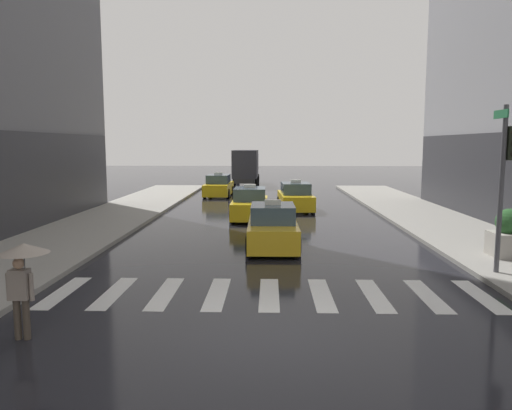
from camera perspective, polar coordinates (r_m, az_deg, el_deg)
ground_plane at (r=9.88m, az=1.54°, el=-15.71°), size 160.00×160.00×0.00m
crosswalk_markings at (r=12.70m, az=1.57°, el=-10.44°), size 11.30×2.80×0.01m
traffic_light_pole at (r=15.46m, az=27.43°, el=4.18°), size 0.44×0.84×4.80m
taxi_lead at (r=18.22m, az=1.97°, el=-2.72°), size 1.97×4.56×1.80m
taxi_second at (r=25.25m, az=-0.72°, el=0.04°), size 1.93×4.54×1.80m
taxi_third at (r=28.63m, az=4.66°, el=0.85°), size 2.11×4.62×1.80m
taxi_fourth at (r=36.36m, az=-4.43°, el=2.18°), size 2.02×4.58×1.80m
box_truck at (r=45.81m, az=-1.17°, el=4.62°), size 2.32×7.56×3.35m
pedestrian_with_umbrella at (r=10.51m, az=-25.84°, el=-6.35°), size 0.96×0.96×1.94m
planter_near_corner at (r=18.07m, az=27.67°, el=-3.14°), size 1.10×1.10×1.60m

